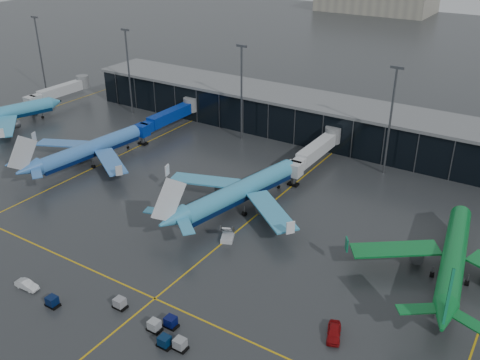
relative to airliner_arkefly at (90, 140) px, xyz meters
The scene contains 12 objects.
ground 41.40m from the airliner_arkefly, 24.16° to the right, with size 600.00×600.00×0.00m, color #282B2D.
terminal_pier 58.68m from the airliner_arkefly, 50.43° to the left, with size 142.00×17.00×10.70m.
jet_bridges 26.37m from the airliner_arkefly, 84.82° to the left, with size 94.00×27.50×7.20m.
flood_masts 54.42m from the airliner_arkefly, 38.10° to the left, with size 203.00×0.50×25.50m.
taxi_lines 48.15m from the airliner_arkefly, ahead, with size 220.00×120.00×0.02m.
airliner_arkefly is the anchor object (origin of this frame).
airliner_klm_near 43.02m from the airliner_arkefly, ahead, with size 36.33×41.37×12.71m, color #3FA3D1, non-canonical shape.
airliner_aer_lingus 85.42m from the airliner_arkefly, ahead, with size 35.38×40.30×12.38m, color #0D7430, non-canonical shape.
baggage_carts 62.77m from the airliner_arkefly, 37.38° to the right, with size 24.72×7.79×1.70m.
mobile_airstair 49.10m from the airliner_arkefly, 13.25° to the right, with size 3.34×3.83×3.45m.
service_van_red 78.90m from the airliner_arkefly, 18.06° to the right, with size 1.95×4.86×1.65m, color maroon.
service_van_white 49.98m from the airliner_arkefly, 55.57° to the right, with size 1.50×4.31×1.42m, color silver.
Camera 1 is at (57.96, -64.79, 54.60)m, focal length 40.00 mm.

